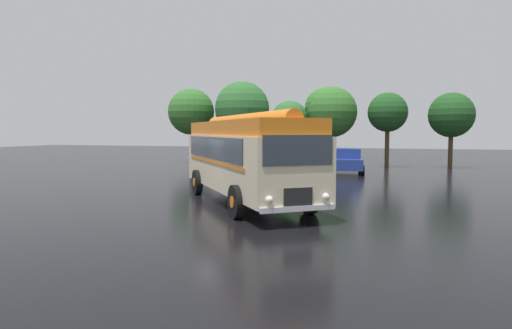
{
  "coord_description": "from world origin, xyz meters",
  "views": [
    {
      "loc": [
        5.86,
        -16.2,
        2.83
      ],
      "look_at": [
        0.25,
        2.28,
        1.4
      ],
      "focal_mm": 32.0,
      "sensor_mm": 36.0,
      "label": 1
    }
  ],
  "objects_px": {
    "car_near_left": "(226,159)",
    "car_mid_right": "(304,160)",
    "car_far_right": "(348,161)",
    "car_mid_left": "(258,160)",
    "vintage_bus": "(245,155)"
  },
  "relations": [
    {
      "from": "vintage_bus",
      "to": "car_mid_left",
      "type": "relative_size",
      "value": 2.19
    },
    {
      "from": "car_near_left",
      "to": "car_far_right",
      "type": "relative_size",
      "value": 0.97
    },
    {
      "from": "car_near_left",
      "to": "car_mid_right",
      "type": "xyz_separation_m",
      "value": [
        5.67,
        0.02,
        0.0
      ]
    },
    {
      "from": "car_mid_left",
      "to": "car_far_right",
      "type": "relative_size",
      "value": 0.99
    },
    {
      "from": "vintage_bus",
      "to": "car_far_right",
      "type": "relative_size",
      "value": 2.18
    },
    {
      "from": "car_mid_left",
      "to": "car_far_right",
      "type": "height_order",
      "value": "same"
    },
    {
      "from": "car_mid_right",
      "to": "car_far_right",
      "type": "height_order",
      "value": "same"
    },
    {
      "from": "car_near_left",
      "to": "car_far_right",
      "type": "height_order",
      "value": "same"
    },
    {
      "from": "car_mid_right",
      "to": "car_mid_left",
      "type": "bearing_deg",
      "value": -170.81
    },
    {
      "from": "car_far_right",
      "to": "vintage_bus",
      "type": "bearing_deg",
      "value": -100.89
    },
    {
      "from": "car_near_left",
      "to": "car_far_right",
      "type": "xyz_separation_m",
      "value": [
        8.55,
        0.39,
        0.0
      ]
    },
    {
      "from": "car_near_left",
      "to": "car_mid_left",
      "type": "bearing_deg",
      "value": -10.9
    },
    {
      "from": "car_mid_left",
      "to": "car_mid_right",
      "type": "xyz_separation_m",
      "value": [
        3.15,
        0.51,
        0.0
      ]
    },
    {
      "from": "car_far_right",
      "to": "car_mid_right",
      "type": "bearing_deg",
      "value": -172.76
    },
    {
      "from": "car_mid_right",
      "to": "car_far_right",
      "type": "relative_size",
      "value": 0.98
    }
  ]
}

